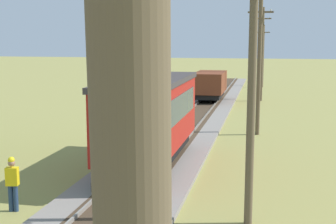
# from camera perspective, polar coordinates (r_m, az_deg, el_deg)

# --- Properties ---
(red_tram) EXTENTS (2.60, 8.54, 4.79)m
(red_tram) POSITION_cam_1_polar(r_m,az_deg,el_deg) (19.50, -2.11, -0.67)
(red_tram) COLOR maroon
(red_tram) RESTS_ON rail_right
(freight_car) EXTENTS (2.40, 5.20, 2.31)m
(freight_car) POSITION_cam_1_polar(r_m,az_deg,el_deg) (40.25, 5.15, 3.34)
(freight_car) COLOR brown
(freight_car) RESTS_ON rail_right
(utility_pole_near_tram) EXTENTS (1.40, 0.41, 7.79)m
(utility_pole_near_tram) POSITION_cam_1_polar(r_m,az_deg,el_deg) (13.58, 10.14, 2.65)
(utility_pole_near_tram) COLOR brown
(utility_pole_near_tram) RESTS_ON ground
(utility_pole_mid) EXTENTS (1.40, 0.38, 7.83)m
(utility_pole_mid) POSITION_cam_1_polar(r_m,az_deg,el_deg) (26.79, 11.03, 5.69)
(utility_pole_mid) COLOR brown
(utility_pole_mid) RESTS_ON ground
(utility_pole_far) EXTENTS (1.40, 0.48, 8.12)m
(utility_pole_far) POSITION_cam_1_polar(r_m,az_deg,el_deg) (41.77, 11.37, 6.98)
(utility_pole_far) COLOR brown
(utility_pole_far) RESTS_ON ground
(utility_pole_distant) EXTENTS (1.40, 0.54, 6.99)m
(utility_pole_distant) POSITION_cam_1_polar(r_m,az_deg,el_deg) (54.23, 11.48, 6.78)
(utility_pole_distant) COLOR brown
(utility_pole_distant) RESTS_ON ground
(gravel_pile) EXTENTS (2.71, 2.71, 0.95)m
(gravel_pile) POSITION_cam_1_polar(r_m,az_deg,el_deg) (39.75, -1.06, 1.74)
(gravel_pile) COLOR gray
(gravel_pile) RESTS_ON ground
(track_worker) EXTENTS (0.42, 0.31, 1.78)m
(track_worker) POSITION_cam_1_polar(r_m,az_deg,el_deg) (15.72, -18.41, -8.02)
(track_worker) COLOR navy
(track_worker) RESTS_ON ground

